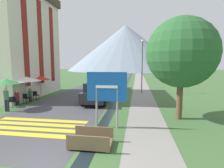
% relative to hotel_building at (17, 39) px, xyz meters
% --- Properties ---
extents(ground_plane, '(160.00, 160.00, 0.00)m').
position_rel_hotel_building_xyz_m(ground_plane, '(9.40, 8.00, -5.95)').
color(ground_plane, '#3D6033').
extents(road, '(6.40, 60.00, 0.01)m').
position_rel_hotel_building_xyz_m(road, '(6.90, 18.00, -5.95)').
color(road, '#424247').
rests_on(road, ground_plane).
extents(footpath, '(2.20, 60.00, 0.01)m').
position_rel_hotel_building_xyz_m(footpath, '(13.00, 18.00, -5.95)').
color(footpath, gray).
rests_on(footpath, ground_plane).
extents(drainage_channel, '(0.60, 60.00, 0.00)m').
position_rel_hotel_building_xyz_m(drainage_channel, '(10.60, 18.00, -5.95)').
color(drainage_channel, black).
rests_on(drainage_channel, ground_plane).
extents(crosswalk_marking, '(5.44, 2.54, 0.01)m').
position_rel_hotel_building_xyz_m(crosswalk_marking, '(6.90, -8.44, -5.94)').
color(crosswalk_marking, yellow).
rests_on(crosswalk_marking, ground_plane).
extents(mountain_distant, '(57.77, 57.77, 22.76)m').
position_rel_hotel_building_xyz_m(mountain_distant, '(6.21, 73.47, 5.43)').
color(mountain_distant, gray).
rests_on(mountain_distant, ground_plane).
extents(hotel_building, '(5.72, 9.24, 11.03)m').
position_rel_hotel_building_xyz_m(hotel_building, '(0.00, 0.00, 0.00)').
color(hotel_building, beige).
rests_on(hotel_building, ground_plane).
extents(road_sign, '(2.09, 0.11, 2.96)m').
position_rel_hotel_building_xyz_m(road_sign, '(10.87, -8.02, -3.98)').
color(road_sign, gray).
rests_on(road_sign, ground_plane).
extents(footbridge, '(1.70, 1.10, 0.65)m').
position_rel_hotel_building_xyz_m(footbridge, '(10.60, -10.18, -5.72)').
color(footbridge, brown).
rests_on(footbridge, ground_plane).
extents(parked_car_near, '(1.99, 4.27, 1.82)m').
position_rel_hotel_building_xyz_m(parked_car_near, '(9.00, -2.35, -5.04)').
color(parked_car_near, black).
rests_on(parked_car_near, ground_plane).
extents(parked_car_far, '(1.77, 4.11, 1.82)m').
position_rel_hotel_building_xyz_m(parked_car_far, '(8.75, 6.74, -5.04)').
color(parked_car_far, navy).
rests_on(parked_car_far, ground_plane).
extents(cafe_chair_near_left, '(0.40, 0.40, 0.85)m').
position_rel_hotel_building_xyz_m(cafe_chair_near_left, '(2.81, -4.82, -5.44)').
color(cafe_chair_near_left, black).
rests_on(cafe_chair_near_left, ground_plane).
extents(cafe_chair_near_right, '(0.40, 0.40, 0.85)m').
position_rel_hotel_building_xyz_m(cafe_chair_near_right, '(2.96, -4.67, -5.44)').
color(cafe_chair_near_right, black).
rests_on(cafe_chair_near_right, ground_plane).
extents(cafe_chair_middle, '(0.40, 0.40, 0.85)m').
position_rel_hotel_building_xyz_m(cafe_chair_middle, '(3.06, -3.42, -5.44)').
color(cafe_chair_middle, black).
rests_on(cafe_chair_middle, ground_plane).
extents(cafe_chair_far_right, '(0.40, 0.40, 0.85)m').
position_rel_hotel_building_xyz_m(cafe_chair_far_right, '(3.06, -1.98, -5.44)').
color(cafe_chair_far_right, black).
rests_on(cafe_chair_far_right, ground_plane).
extents(cafe_chair_far_left, '(0.40, 0.40, 0.85)m').
position_rel_hotel_building_xyz_m(cafe_chair_far_left, '(3.08, -2.04, -5.44)').
color(cafe_chair_far_left, black).
rests_on(cafe_chair_far_left, ground_plane).
extents(cafe_umbrella_front_green, '(1.98, 1.98, 2.28)m').
position_rel_hotel_building_xyz_m(cafe_umbrella_front_green, '(2.92, -5.40, -3.85)').
color(cafe_umbrella_front_green, '#B7B2A8').
rests_on(cafe_umbrella_front_green, ground_plane).
extents(cafe_umbrella_middle_white, '(2.44, 2.44, 2.28)m').
position_rel_hotel_building_xyz_m(cafe_umbrella_middle_white, '(3.04, -3.24, -3.86)').
color(cafe_umbrella_middle_white, '#B7B2A8').
rests_on(cafe_umbrella_middle_white, ground_plane).
extents(cafe_umbrella_rear_red, '(1.92, 1.92, 2.17)m').
position_rel_hotel_building_xyz_m(cafe_umbrella_rear_red, '(2.71, -0.47, -3.99)').
color(cafe_umbrella_rear_red, '#B7B2A8').
rests_on(cafe_umbrella_rear_red, ground_plane).
extents(person_standing_terrace, '(0.32, 0.32, 1.69)m').
position_rel_hotel_building_xyz_m(person_standing_terrace, '(3.29, -5.93, -4.97)').
color(person_standing_terrace, '#282833').
rests_on(person_standing_terrace, ground_plane).
extents(person_seated_far, '(0.32, 0.32, 1.24)m').
position_rel_hotel_building_xyz_m(person_seated_far, '(2.76, -4.09, -5.26)').
color(person_seated_far, '#282833').
rests_on(person_seated_far, ground_plane).
extents(person_seated_near, '(0.32, 0.32, 1.22)m').
position_rel_hotel_building_xyz_m(person_seated_near, '(3.04, -2.78, -5.27)').
color(person_seated_near, '#282833').
rests_on(person_seated_near, ground_plane).
extents(streetlamp, '(0.28, 0.28, 6.05)m').
position_rel_hotel_building_xyz_m(streetlamp, '(12.95, 3.30, -2.43)').
color(streetlamp, '#515156').
rests_on(streetlamp, ground_plane).
extents(tree_by_path, '(4.17, 4.17, 6.12)m').
position_rel_hotel_building_xyz_m(tree_by_path, '(15.00, -5.90, -1.92)').
color(tree_by_path, brown).
rests_on(tree_by_path, ground_plane).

